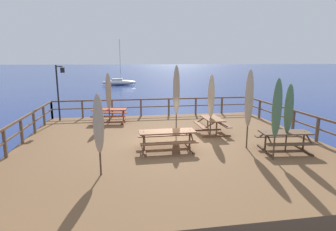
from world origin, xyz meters
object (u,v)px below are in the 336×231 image
(patio_umbrella_tall_mid_right, at_px, (176,90))
(patio_umbrella_short_mid, at_px, (277,109))
(picnic_table_front_right, at_px, (212,122))
(patio_umbrella_tall_back_left, at_px, (211,96))
(sailboat_distant, at_px, (119,82))
(patio_umbrella_short_front, at_px, (108,91))
(picnic_table_mid_left, at_px, (110,113))
(patio_umbrella_tall_front, at_px, (99,124))
(lamp_post_hooked, at_px, (59,84))
(patio_umbrella_short_back, at_px, (249,99))
(picnic_table_back_right, at_px, (167,136))
(patio_umbrella_tall_back_right, at_px, (289,109))
(picnic_table_mid_centre, at_px, (285,137))

(patio_umbrella_tall_mid_right, xyz_separation_m, patio_umbrella_short_mid, (2.69, -4.18, -0.23))
(picnic_table_front_right, height_order, patio_umbrella_tall_back_left, patio_umbrella_tall_back_left)
(sailboat_distant, bearing_deg, patio_umbrella_short_front, -90.33)
(picnic_table_mid_left, bearing_deg, patio_umbrella_tall_back_left, -34.10)
(patio_umbrella_tall_mid_right, relative_size, patio_umbrella_tall_front, 1.29)
(patio_umbrella_short_front, distance_m, lamp_post_hooked, 2.91)
(patio_umbrella_tall_back_left, distance_m, patio_umbrella_short_front, 5.85)
(patio_umbrella_short_front, xyz_separation_m, patio_umbrella_short_back, (5.61, -5.62, 0.21))
(picnic_table_back_right, bearing_deg, lamp_post_hooked, 129.62)
(patio_umbrella_short_back, distance_m, lamp_post_hooked, 10.60)
(patio_umbrella_tall_front, bearing_deg, patio_umbrella_short_back, 17.83)
(picnic_table_front_right, distance_m, patio_umbrella_tall_back_right, 3.77)
(picnic_table_mid_centre, xyz_separation_m, patio_umbrella_short_mid, (-0.90, -0.79, 1.27))
(picnic_table_back_right, height_order, sailboat_distant, sailboat_distant)
(patio_umbrella_short_front, height_order, lamp_post_hooked, lamp_post_hooked)
(picnic_table_front_right, bearing_deg, picnic_table_back_right, -140.17)
(patio_umbrella_short_front, height_order, patio_umbrella_tall_front, patio_umbrella_short_front)
(patio_umbrella_tall_back_left, bearing_deg, patio_umbrella_tall_mid_right, 165.45)
(picnic_table_mid_left, relative_size, patio_umbrella_short_mid, 0.70)
(patio_umbrella_tall_mid_right, bearing_deg, picnic_table_mid_left, 138.68)
(picnic_table_mid_centre, xyz_separation_m, lamp_post_hooked, (-9.63, 7.11, 1.55))
(patio_umbrella_tall_back_right, height_order, patio_umbrella_short_back, patio_umbrella_short_back)
(picnic_table_mid_left, bearing_deg, picnic_table_mid_centre, -42.39)
(picnic_table_mid_left, height_order, patio_umbrella_tall_back_right, patio_umbrella_tall_back_right)
(picnic_table_mid_left, xyz_separation_m, patio_umbrella_short_front, (-0.01, -0.05, 1.22))
(picnic_table_back_right, distance_m, picnic_table_mid_left, 5.92)
(picnic_table_mid_left, xyz_separation_m, patio_umbrella_tall_mid_right, (3.28, -2.88, 1.50))
(patio_umbrella_tall_back_right, distance_m, patio_umbrella_short_front, 9.33)
(patio_umbrella_tall_back_right, bearing_deg, picnic_table_back_right, 168.22)
(lamp_post_hooked, relative_size, sailboat_distant, 0.41)
(patio_umbrella_tall_back_right, bearing_deg, patio_umbrella_tall_back_left, 123.62)
(picnic_table_front_right, xyz_separation_m, patio_umbrella_tall_mid_right, (-1.66, 0.43, 1.51))
(patio_umbrella_tall_back_right, bearing_deg, patio_umbrella_tall_front, -170.69)
(patio_umbrella_short_mid, bearing_deg, patio_umbrella_tall_back_right, 38.10)
(picnic_table_back_right, xyz_separation_m, sailboat_distant, (-2.24, 38.55, -0.81))
(picnic_table_mid_centre, distance_m, patio_umbrella_tall_mid_right, 5.17)
(patio_umbrella_tall_front, bearing_deg, patio_umbrella_short_mid, 3.87)
(picnic_table_front_right, bearing_deg, patio_umbrella_short_back, -74.11)
(patio_umbrella_tall_front, xyz_separation_m, patio_umbrella_short_back, (5.57, 1.79, 0.39))
(picnic_table_front_right, xyz_separation_m, patio_umbrella_short_front, (-4.94, 3.26, 1.23))
(patio_umbrella_tall_back_right, bearing_deg, picnic_table_front_right, 122.83)
(patio_umbrella_short_mid, bearing_deg, picnic_table_front_right, 105.42)
(picnic_table_back_right, height_order, patio_umbrella_short_mid, patio_umbrella_short_mid)
(picnic_table_front_right, xyz_separation_m, patio_umbrella_short_mid, (1.03, -3.75, 1.28))
(picnic_table_front_right, bearing_deg, patio_umbrella_short_front, 146.62)
(picnic_table_back_right, bearing_deg, picnic_table_mid_left, 114.10)
(picnic_table_mid_centre, xyz_separation_m, patio_umbrella_tall_front, (-6.84, -1.19, 1.04))
(picnic_table_front_right, distance_m, lamp_post_hooked, 8.87)
(picnic_table_back_right, xyz_separation_m, picnic_table_mid_left, (-2.42, 5.41, -0.01))
(patio_umbrella_short_back, bearing_deg, patio_umbrella_short_mid, -75.39)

